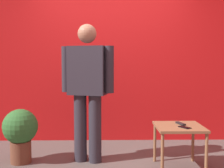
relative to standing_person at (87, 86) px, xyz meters
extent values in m
cube|color=red|center=(0.31, 1.04, 0.44)|extent=(4.47, 0.12, 2.84)
cylinder|color=#2D2D38|center=(-0.10, 0.02, -0.55)|extent=(0.20, 0.20, 0.87)
cylinder|color=#2D2D38|center=(0.10, -0.03, -0.55)|extent=(0.20, 0.20, 0.87)
cube|color=#2D2D38|center=(0.00, 0.00, 0.19)|extent=(0.51, 0.35, 0.61)
cube|color=silver|center=(0.03, 0.12, 0.22)|extent=(0.13, 0.05, 0.52)
cube|color=#C68CB7|center=(0.03, 0.12, 0.20)|extent=(0.05, 0.02, 0.47)
cylinder|color=#2D2D38|center=(-0.28, 0.07, 0.21)|extent=(0.14, 0.14, 0.58)
cylinder|color=#2D2D38|center=(0.28, -0.07, 0.21)|extent=(0.14, 0.14, 0.58)
sphere|color=#A87A5B|center=(0.00, 0.00, 0.65)|extent=(0.24, 0.24, 0.24)
cube|color=olive|center=(1.11, -0.27, -0.47)|extent=(0.55, 0.55, 0.03)
cylinder|color=olive|center=(0.86, -0.52, -0.74)|extent=(0.04, 0.04, 0.49)
cylinder|color=olive|center=(1.35, -0.52, -0.74)|extent=(0.04, 0.04, 0.49)
cylinder|color=olive|center=(0.86, -0.03, -0.74)|extent=(0.04, 0.04, 0.49)
cylinder|color=olive|center=(1.35, -0.03, -0.74)|extent=(0.04, 0.04, 0.49)
cube|color=black|center=(1.14, -0.38, -0.45)|extent=(0.14, 0.16, 0.01)
cube|color=black|center=(1.14, -0.20, -0.45)|extent=(0.09, 0.18, 0.02)
cylinder|color=brown|center=(-0.85, -0.03, -0.84)|extent=(0.26, 0.26, 0.28)
sphere|color=#2D7233|center=(-0.85, -0.03, -0.51)|extent=(0.44, 0.44, 0.44)
camera|label=1|loc=(0.25, -3.55, 0.29)|focal=45.05mm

